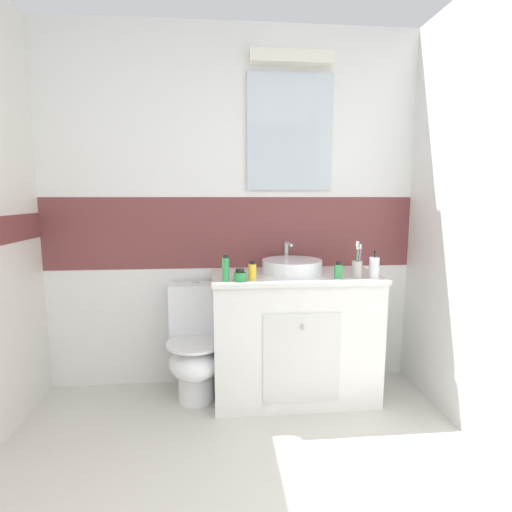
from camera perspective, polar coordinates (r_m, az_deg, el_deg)
The scene contains 11 objects.
ground_plane at distance 2.11m, azimuth -1.79°, elevation -32.07°, with size 3.20×3.48×0.04m, color beige.
wall_back_tiled at distance 2.85m, azimuth -3.34°, elevation 6.69°, with size 3.20×0.20×2.50m.
vanity_cabinet at distance 2.75m, azimuth 5.47°, elevation -11.25°, with size 1.09×0.55×0.85m.
sink_basin at distance 2.65m, azimuth 5.19°, elevation -1.39°, with size 0.40×0.44×0.19m.
toilet at distance 2.75m, azimuth -8.65°, elevation -12.76°, with size 0.37×0.50×0.78m.
toothbrush_cup at distance 2.56m, azimuth 14.33°, elevation -1.60°, with size 0.07×0.07×0.23m.
soap_dispenser at distance 2.58m, azimuth 16.63°, elevation -1.58°, with size 0.06×0.06×0.17m.
hair_gel_jar at distance 2.39m, azimuth -2.33°, elevation -2.84°, with size 0.07×0.07×0.07m.
perfume_flask_small at distance 2.51m, azimuth 11.77°, elevation -2.03°, with size 0.04×0.03×0.11m.
deodorant_spray_can at distance 2.38m, azimuth -4.39°, elevation -1.83°, with size 0.04×0.04×0.16m.
lotion_bottle_short at distance 2.42m, azimuth -0.53°, elevation -2.19°, with size 0.05×0.05×0.12m.
Camera 1 is at (-0.09, -0.40, 1.35)m, focal length 27.81 mm.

